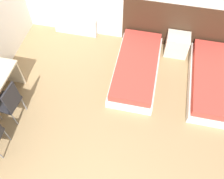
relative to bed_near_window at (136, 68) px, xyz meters
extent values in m
cube|color=#382316|center=(0.80, 1.04, 0.39)|extent=(2.64, 0.03, 1.14)
cube|color=silver|center=(0.00, 0.00, -0.08)|extent=(0.93, 2.02, 0.21)
cube|color=#CC3D33|center=(0.00, 0.00, 0.11)|extent=(0.85, 1.94, 0.17)
cube|color=silver|center=(1.61, 0.00, -0.08)|extent=(0.93, 2.02, 0.21)
cube|color=#CC3D33|center=(1.61, 0.00, 0.11)|extent=(0.85, 1.94, 0.17)
cube|color=beige|center=(0.80, 0.81, 0.08)|extent=(0.51, 0.40, 0.52)
cube|color=silver|center=(-1.67, 0.96, 0.06)|extent=(1.05, 0.12, 0.47)
cube|color=beige|center=(-2.56, -0.78, 0.17)|extent=(0.56, 0.04, 0.70)
cube|color=#232328|center=(-2.20, -1.54, 0.26)|extent=(0.45, 0.45, 0.05)
cube|color=#232328|center=(-2.01, -1.56, 0.52)|extent=(0.07, 0.37, 0.48)
cylinder|color=slate|center=(-2.36, -1.35, 0.03)|extent=(0.02, 0.02, 0.41)
cylinder|color=slate|center=(-2.05, -1.73, 0.03)|extent=(0.02, 0.02, 0.41)
cylinder|color=slate|center=(-2.01, -1.38, 0.03)|extent=(0.02, 0.02, 0.41)
cylinder|color=slate|center=(-2.04, -2.06, 0.03)|extent=(0.02, 0.02, 0.41)
camera|label=1|loc=(0.21, -3.50, 4.19)|focal=40.00mm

